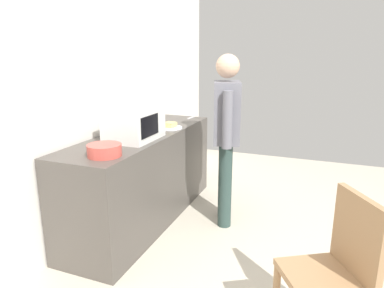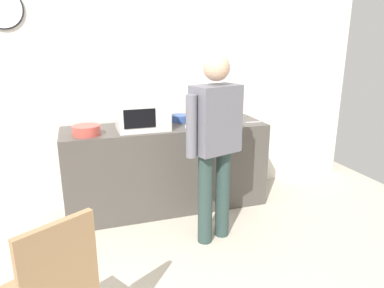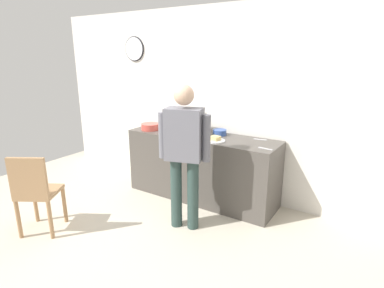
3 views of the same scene
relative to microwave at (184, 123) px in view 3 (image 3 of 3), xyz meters
The scene contains 11 objects.
ground_plane 1.57m from the microwave, 88.76° to the right, with size 6.00×6.00×0.00m, color beige.
back_wall 0.51m from the microwave, 87.50° to the left, with size 5.40×0.13×2.60m.
kitchen_counter 0.66m from the microwave, 13.90° to the left, with size 2.11×0.62×0.91m, color #4C4742.
microwave is the anchor object (origin of this frame).
sandwich_plate 0.57m from the microwave, 10.26° to the right, with size 0.26×0.26×0.07m.
salad_bowl 0.56m from the microwave, behind, with size 0.26×0.26×0.09m, color #C64C42.
cereal_bowl 0.50m from the microwave, 24.70° to the left, with size 0.19×0.19×0.08m, color #33519E.
fork_utensil 1.05m from the microwave, 15.32° to the left, with size 0.17×0.02×0.01m, color silver.
spoon_utensil 1.21m from the microwave, ahead, with size 0.17×0.02×0.01m, color silver.
person_standing 0.87m from the microwave, 55.49° to the right, with size 0.57×0.35×1.66m.
wooden_chair 1.97m from the microwave, 115.14° to the right, with size 0.55×0.55×0.94m.
Camera 3 is at (2.30, -2.26, 1.96)m, focal length 28.99 mm.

